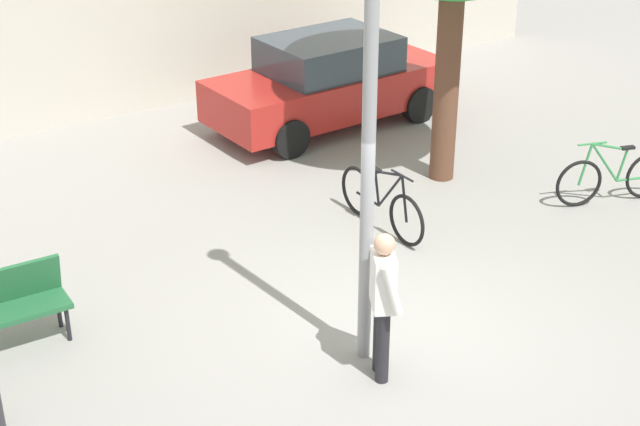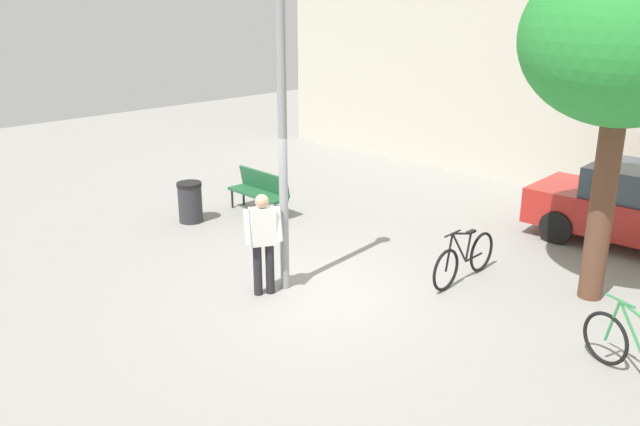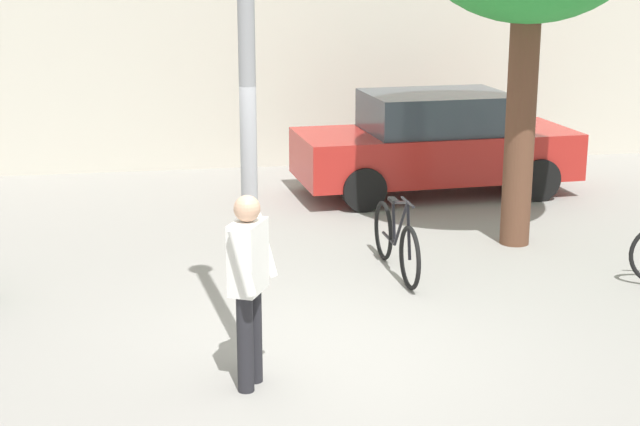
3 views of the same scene
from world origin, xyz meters
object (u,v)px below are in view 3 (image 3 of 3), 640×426
at_px(bicycle_black, 396,241).
at_px(parked_car_red, 435,143).
at_px(lamppost, 247,39).
at_px(person_by_lamppost, 249,278).

height_order(bicycle_black, parked_car_red, parked_car_red).
bearing_deg(bicycle_black, parked_car_red, 67.38).
distance_m(lamppost, person_by_lamppost, 1.96).
xyz_separation_m(lamppost, bicycle_black, (1.90, 2.32, -2.50)).
xyz_separation_m(lamppost, person_by_lamppost, (-0.06, -0.40, -1.92)).
distance_m(person_by_lamppost, parked_car_red, 7.30).
bearing_deg(parked_car_red, bicycle_black, -112.62).
bearing_deg(bicycle_black, lamppost, -129.27).
height_order(lamppost, bicycle_black, lamppost).
relative_size(person_by_lamppost, bicycle_black, 0.92).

